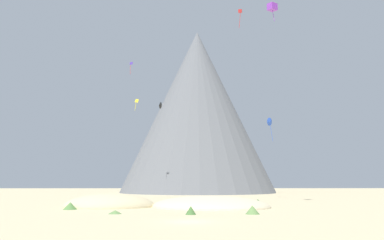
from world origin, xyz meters
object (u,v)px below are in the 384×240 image
Objects in this scene: kite_red_high at (240,12)px; kite_black_mid at (160,105)px; bush_low_patch at (258,202)px; rock_massif at (195,113)px; kite_yellow_mid at (136,102)px; kite_blue_mid at (270,122)px; bush_scatter_east at (70,206)px; kite_violet_high at (272,7)px; bush_near_left at (252,210)px; bush_near_right at (115,212)px; kite_indigo_high at (131,65)px; bush_mid_center at (191,210)px.

kite_black_mid is at bearing 18.40° from kite_red_high.
kite_black_mid is (-17.01, -0.73, -21.05)m from kite_red_high.
bush_low_patch is 0.03× the size of rock_massif.
bush_low_patch is at bearing 14.85° from kite_yellow_mid.
bush_low_patch is at bearing -151.89° from kite_blue_mid.
kite_red_high is at bearing 34.64° from bush_scatter_east.
kite_blue_mid is 1.53× the size of kite_violet_high.
kite_blue_mid is at bearing 72.20° from bush_near_left.
kite_violet_high is (-3.60, -19.49, 17.86)m from kite_blue_mid.
rock_massif is (-8.44, 76.40, 30.63)m from bush_low_patch.
kite_black_mid reaches higher than bush_near_right.
bush_near_right is 0.60× the size of bush_low_patch.
rock_massif is at bearing 64.53° from kite_blue_mid.
bush_scatter_east is at bearing -39.29° from kite_yellow_mid.
kite_violet_high is 28.50m from kite_black_mid.
kite_yellow_mid reaches higher than kite_black_mid.
kite_indigo_high reaches higher than kite_yellow_mid.
kite_indigo_high is at bearing 128.44° from bush_low_patch.
bush_near_right is 47.48m from kite_blue_mid.
bush_near_left is at bearing -17.75° from bush_scatter_east.
bush_near_left is 34.86m from kite_black_mid.
kite_indigo_high reaches higher than bush_near_right.
kite_blue_mid is 26.68m from kite_violet_high.
rock_massif is at bearing 82.53° from bush_near_right.
bush_mid_center is 0.91× the size of kite_black_mid.
bush_scatter_east is 0.52× the size of kite_indigo_high.
kite_indigo_high is at bearing 114.86° from bush_near_left.
bush_low_patch is 39.76m from kite_yellow_mid.
bush_mid_center is at bearing -124.59° from bush_low_patch.
bush_scatter_east is 92.20m from rock_massif.
bush_scatter_east is (-24.18, 7.74, -0.01)m from bush_near_left.
kite_yellow_mid reaches higher than bush_scatter_east.
kite_black_mid reaches higher than kite_blue_mid.
kite_violet_high is at bearing -141.39° from kite_blue_mid.
kite_black_mid is (-8.82, -66.17, -11.97)m from rock_massif.
bush_near_right is 25.51m from bush_low_patch.
rock_massif reaches higher than bush_low_patch.
kite_black_mid is at bearing -3.88° from kite_yellow_mid.
kite_violet_high reaches higher than bush_near_right.
bush_low_patch is 41.19m from kite_red_high.
bush_near_right is 51.90m from kite_red_high.
bush_near_right is at bearing -97.47° from rock_massif.
bush_near_right is at bearing -143.29° from bush_low_patch.
kite_yellow_mid is (-15.37, -53.60, -8.41)m from rock_massif.
kite_black_mid is (-17.27, 10.23, 18.66)m from bush_low_patch.
bush_scatter_east is 0.53× the size of kite_violet_high.
kite_yellow_mid is at bearing 175.75° from kite_indigo_high.
kite_blue_mid is 3.93× the size of kite_black_mid.
rock_massif is 56.39m from kite_yellow_mid.
bush_scatter_east reaches higher than bush_near_right.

